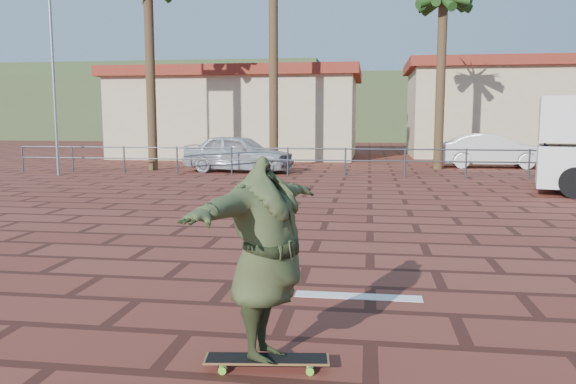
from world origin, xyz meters
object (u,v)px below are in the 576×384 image
at_px(skateboarder, 266,259).
at_px(car_white, 492,151).
at_px(car_silver, 239,153).
at_px(longboard, 267,360).

height_order(skateboarder, car_white, skateboarder).
xyz_separation_m(car_silver, car_white, (9.76, 3.33, -0.01)).
distance_m(longboard, car_silver, 16.82).
bearing_deg(longboard, car_white, 66.70).
relative_size(longboard, car_white, 0.24).
xyz_separation_m(longboard, car_white, (5.72, 19.64, 0.61)).
distance_m(skateboarder, car_silver, 16.81).
xyz_separation_m(skateboarder, car_silver, (-4.04, 16.31, -0.19)).
xyz_separation_m(longboard, car_silver, (-4.04, 16.31, 0.62)).
distance_m(longboard, car_white, 20.46).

